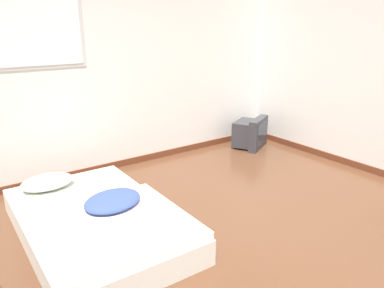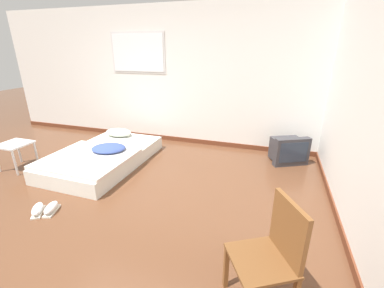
# 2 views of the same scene
# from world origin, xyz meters

# --- Properties ---
(ground_plane) EXTENTS (20.00, 20.00, 0.00)m
(ground_plane) POSITION_xyz_m (0.00, 0.00, 0.00)
(ground_plane) COLOR brown
(wall_back) EXTENTS (7.89, 0.08, 2.60)m
(wall_back) POSITION_xyz_m (-0.01, 2.66, 1.29)
(wall_back) COLOR white
(wall_back) RESTS_ON ground_plane
(mattress_bed) EXTENTS (1.25, 1.99, 0.37)m
(mattress_bed) POSITION_xyz_m (-0.71, 1.19, 0.14)
(mattress_bed) COLOR silver
(mattress_bed) RESTS_ON ground_plane
(crt_tv) EXTENTS (0.66, 0.60, 0.47)m
(crt_tv) POSITION_xyz_m (2.22, 2.22, 0.22)
(crt_tv) COLOR #333338
(crt_tv) RESTS_ON ground_plane
(wooden_chair) EXTENTS (0.57, 0.57, 0.87)m
(wooden_chair) POSITION_xyz_m (2.03, -0.55, 0.50)
(wooden_chair) COLOR brown
(wooden_chair) RESTS_ON ground_plane
(side_stool) EXTENTS (0.43, 0.43, 0.43)m
(side_stool) POSITION_xyz_m (-1.92, 0.61, 0.36)
(side_stool) COLOR silver
(side_stool) RESTS_ON ground_plane
(sneaker_pair) EXTENTS (0.34, 0.35, 0.10)m
(sneaker_pair) POSITION_xyz_m (-0.54, -0.20, 0.05)
(sneaker_pair) COLOR silver
(sneaker_pair) RESTS_ON ground_plane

